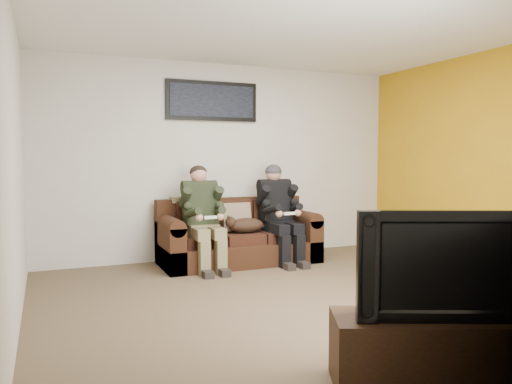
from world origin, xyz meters
name	(u,v)px	position (x,y,z in m)	size (l,w,h in m)	color
floor	(306,298)	(0.00, 0.00, 0.00)	(5.00, 5.00, 0.00)	brown
ceiling	(308,23)	(0.00, 0.00, 2.60)	(5.00, 5.00, 0.00)	silver
wall_back	(227,161)	(0.00, 2.25, 1.30)	(5.00, 5.00, 0.00)	beige
wall_front	(512,168)	(0.00, -2.25, 1.30)	(5.00, 5.00, 0.00)	beige
wall_left	(13,165)	(-2.50, 0.00, 1.30)	(4.50, 4.50, 0.00)	beige
wall_right	(499,162)	(2.50, 0.00, 1.30)	(4.50, 4.50, 0.00)	beige
accent_wall_right	(499,162)	(2.49, 0.00, 1.30)	(4.50, 4.50, 0.00)	#C18A13
sofa	(237,238)	(-0.01, 1.82, 0.31)	(2.00, 0.86, 0.82)	#361D10
throw_pillow	(236,217)	(-0.01, 1.86, 0.58)	(0.38, 0.11, 0.36)	#887059
throw_blanket	(186,199)	(-0.62, 2.07, 0.82)	(0.41, 0.20, 0.07)	tan
person_left	(203,212)	(-0.52, 1.66, 0.70)	(0.51, 0.87, 1.26)	#857A53
person_right	(279,208)	(0.50, 1.66, 0.70)	(0.51, 0.86, 1.26)	black
cat	(245,225)	(0.03, 1.66, 0.50)	(0.66, 0.26, 0.24)	#402719
framed_poster	(212,101)	(-0.21, 2.22, 2.10)	(1.25, 0.05, 0.52)	black
tv_stand	(446,351)	(-0.13, -1.95, 0.21)	(1.33, 0.43, 0.42)	#301D10
television	(449,263)	(-0.13, -1.95, 0.74)	(1.11, 0.15, 0.64)	black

